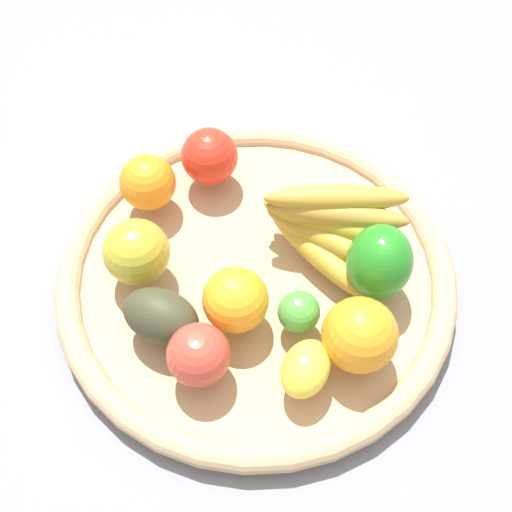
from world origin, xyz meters
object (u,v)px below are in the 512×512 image
orange_0 (235,300)px  lime_0 (299,312)px  apple_2 (136,252)px  banana_bunch (330,226)px  bell_pepper (379,262)px  lemon_0 (301,370)px  orange_2 (360,335)px  apple_0 (199,355)px  apple_1 (209,156)px  avocado (161,316)px  orange_1 (148,182)px

orange_0 → lime_0: (0.06, -0.03, -0.01)m
apple_2 → banana_bunch: bearing=-11.2°
banana_bunch → orange_0: size_ratio=2.29×
bell_pepper → lime_0: bearing=127.9°
apple_2 → lemon_0: bearing=-56.9°
orange_2 → apple_0: orange_2 is taller
orange_0 → apple_2: apple_2 is taller
banana_bunch → lemon_0: bearing=-122.4°
apple_1 → orange_2: bearing=-76.5°
orange_0 → lemon_0: size_ratio=1.10×
orange_0 → apple_1: size_ratio=1.01×
orange_2 → bell_pepper: bell_pepper is taller
avocado → apple_0: size_ratio=1.30×
apple_1 → orange_1: (-0.08, -0.01, -0.00)m
orange_0 → lime_0: bearing=-25.9°
apple_2 → apple_1: (0.12, 0.11, -0.00)m
lime_0 → avocado: bearing=163.8°
apple_2 → lime_0: 0.19m
lemon_0 → orange_1: bearing=106.7°
apple_2 → lime_0: apple_2 is taller
apple_2 → orange_1: apple_2 is taller
bell_pepper → orange_2: bearing=170.2°
orange_0 → orange_1: bearing=103.8°
bell_pepper → apple_1: 0.25m
avocado → orange_0: size_ratio=1.19×
banana_bunch → orange_2: (-0.03, -0.14, -0.00)m
orange_0 → apple_0: size_ratio=1.09×
orange_1 → apple_0: orange_1 is taller
apple_2 → orange_0: bearing=-48.3°
avocado → orange_0: bearing=-8.1°
avocado → banana_bunch: size_ratio=0.52×
apple_1 → apple_0: apple_1 is taller
orange_0 → lemon_0: (0.04, -0.09, -0.01)m
orange_2 → lemon_0: 0.07m
lemon_0 → apple_2: (-0.12, 0.19, 0.01)m
lemon_0 → bell_pepper: size_ratio=0.72×
apple_2 → orange_2: bearing=-43.3°
lime_0 → orange_0: bearing=154.1°
bell_pepper → apple_1: bearing=58.1°
bell_pepper → lemon_0: bearing=151.7°
orange_1 → apple_0: size_ratio=1.04×
banana_bunch → orange_2: banana_bunch is taller
lime_0 → banana_bunch: bearing=49.6°
banana_bunch → orange_1: (-0.18, 0.14, -0.01)m
lemon_0 → lime_0: bearing=70.3°
avocado → lemon_0: avocado is taller
banana_bunch → lime_0: bearing=-130.4°
apple_1 → lemon_0: bearing=-89.4°
orange_2 → lemon_0: (-0.07, -0.01, -0.02)m
banana_bunch → orange_0: bearing=-158.2°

